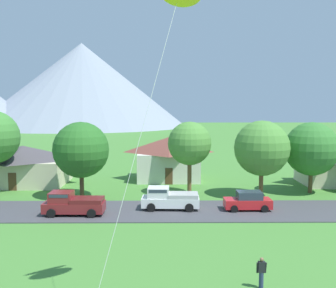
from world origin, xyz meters
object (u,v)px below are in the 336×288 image
(tree_center, at_px, (262,148))
(tree_far_right, at_px, (311,149))
(parked_car_red_west_end, at_px, (248,201))
(tree_left_of_center, at_px, (81,150))
(house_left_center, at_px, (23,164))
(tree_near_right, at_px, (190,144))
(pickup_truck_white_east_side, at_px, (169,198))
(house_right_center, at_px, (169,158))
(pickup_truck_maroon_west_side, at_px, (73,203))
(watcher_person, at_px, (261,272))
(house_leftmost, at_px, (335,165))

(tree_center, bearing_deg, tree_far_right, 17.52)
(tree_center, height_order, parked_car_red_west_end, tree_center)
(tree_left_of_center, relative_size, tree_center, 0.98)
(house_left_center, xyz_separation_m, tree_near_right, (19.57, -5.95, 3.05))
(tree_center, relative_size, pickup_truck_white_east_side, 1.50)
(house_left_center, relative_size, house_right_center, 1.31)
(tree_far_right, bearing_deg, tree_left_of_center, -175.11)
(house_right_center, height_order, parked_car_red_west_end, house_right_center)
(tree_far_right, relative_size, pickup_truck_maroon_west_side, 1.47)
(tree_left_of_center, height_order, pickup_truck_white_east_side, tree_left_of_center)
(pickup_truck_white_east_side, distance_m, watcher_person, 16.62)
(house_leftmost, xyz_separation_m, pickup_truck_white_east_side, (-20.19, -11.90, -1.23))
(house_right_center, xyz_separation_m, pickup_truck_white_east_side, (-0.13, -15.00, -1.75))
(house_right_center, bearing_deg, tree_near_right, -76.59)
(watcher_person, bearing_deg, house_right_center, 98.32)
(tree_near_right, distance_m, pickup_truck_maroon_west_side, 13.96)
(tree_left_of_center, bearing_deg, tree_near_right, 6.66)
(tree_near_right, xyz_separation_m, pickup_truck_white_east_side, (-2.25, -6.12, -4.40))
(tree_far_right, height_order, parked_car_red_west_end, tree_far_right)
(parked_car_red_west_end, bearing_deg, house_leftmost, 43.22)
(tree_near_right, height_order, watcher_person, tree_near_right)
(tree_center, xyz_separation_m, pickup_truck_maroon_west_side, (-17.98, -6.87, -4.02))
(house_left_center, distance_m, tree_near_right, 20.68)
(house_left_center, distance_m, house_right_center, 17.70)
(pickup_truck_maroon_west_side, bearing_deg, house_leftmost, 25.62)
(tree_left_of_center, relative_size, watcher_person, 4.67)
(house_left_center, distance_m, pickup_truck_maroon_west_side, 16.56)
(house_left_center, height_order, watcher_person, house_left_center)
(house_leftmost, distance_m, pickup_truck_maroon_west_side, 31.70)
(tree_far_right, relative_size, pickup_truck_white_east_side, 1.46)
(tree_center, bearing_deg, house_right_center, 133.68)
(house_leftmost, relative_size, tree_left_of_center, 1.10)
(house_right_center, height_order, tree_left_of_center, tree_left_of_center)
(tree_far_right, bearing_deg, watcher_person, -115.20)
(tree_near_right, bearing_deg, house_left_center, 163.08)
(house_left_center, relative_size, tree_center, 1.36)
(house_leftmost, bearing_deg, parked_car_red_west_end, -136.78)
(tree_left_of_center, xyz_separation_m, tree_center, (18.50, 0.25, 0.12))
(watcher_person, bearing_deg, pickup_truck_maroon_west_side, 132.63)
(tree_left_of_center, height_order, tree_far_right, tree_left_of_center)
(house_right_center, height_order, tree_center, tree_center)
(parked_car_red_west_end, distance_m, pickup_truck_maroon_west_side, 15.59)
(tree_center, distance_m, pickup_truck_maroon_west_side, 19.67)
(house_left_center, xyz_separation_m, house_right_center, (17.45, 2.93, 0.40))
(house_left_center, xyz_separation_m, tree_center, (26.93, -7.00, 2.68))
(pickup_truck_maroon_west_side, bearing_deg, house_right_center, 63.16)
(tree_near_right, height_order, pickup_truck_white_east_side, tree_near_right)
(house_leftmost, height_order, watcher_person, house_leftmost)
(house_left_center, height_order, pickup_truck_maroon_west_side, house_left_center)
(house_leftmost, xyz_separation_m, tree_near_right, (-17.94, -5.78, 3.17))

